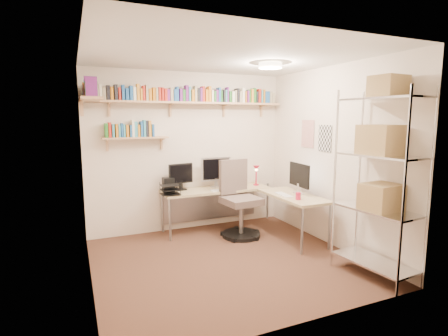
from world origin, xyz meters
The scene contains 6 objects.
ground centered at (0.00, 0.00, 0.00)m, with size 3.20×3.20×0.00m, color #43291C.
room_shell centered at (0.00, 0.00, 1.55)m, with size 3.24×3.04×2.52m.
wall_shelves centered at (-0.40, 1.30, 2.02)m, with size 3.12×1.09×0.79m.
corner_desk centered at (0.48, 0.99, 0.66)m, with size 2.06×1.74×1.16m.
office_chair centered at (0.56, 0.82, 0.49)m, with size 0.61×0.62×1.16m.
wire_rack centered at (1.36, -1.07, 1.35)m, with size 0.52×0.95×2.23m.
Camera 1 is at (-1.71, -3.84, 1.79)m, focal length 28.00 mm.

